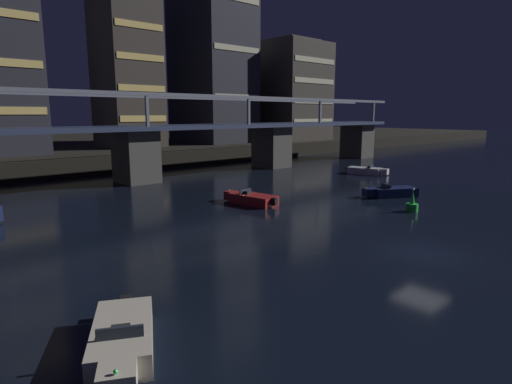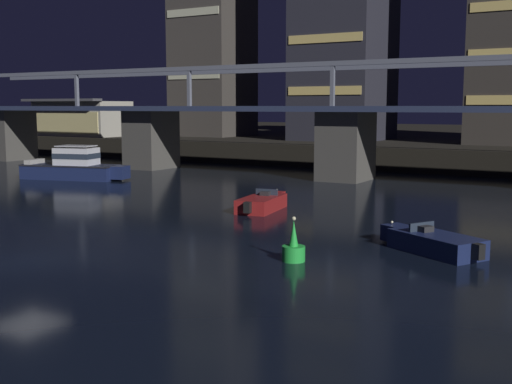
{
  "view_description": "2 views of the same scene",
  "coord_description": "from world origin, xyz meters",
  "px_view_note": "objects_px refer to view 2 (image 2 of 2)",
  "views": [
    {
      "loc": [
        -20.92,
        -10.0,
        7.26
      ],
      "look_at": [
        0.87,
        14.1,
        1.29
      ],
      "focal_mm": 29.9,
      "sensor_mm": 36.0,
      "label": 1
    },
    {
      "loc": [
        19.79,
        -16.43,
        5.97
      ],
      "look_at": [
        1.49,
        15.12,
        1.09
      ],
      "focal_mm": 45.02,
      "sensor_mm": 36.0,
      "label": 2
    }
  ],
  "objects_px": {
    "waterfront_pavilion": "(82,118)",
    "channel_buoy": "(294,249)",
    "tower_west_tall": "(345,17)",
    "cabin_cruiser_near_left": "(74,166)",
    "speedboat_mid_center": "(432,242)",
    "river_bridge": "(346,130)",
    "speedboat_mid_left": "(263,203)"
  },
  "relations": [
    {
      "from": "waterfront_pavilion",
      "to": "channel_buoy",
      "type": "distance_m",
      "value": 63.49
    },
    {
      "from": "tower_west_tall",
      "to": "cabin_cruiser_near_left",
      "type": "height_order",
      "value": "tower_west_tall"
    },
    {
      "from": "tower_west_tall",
      "to": "waterfront_pavilion",
      "type": "distance_m",
      "value": 35.67
    },
    {
      "from": "waterfront_pavilion",
      "to": "speedboat_mid_center",
      "type": "bearing_deg",
      "value": -32.44
    },
    {
      "from": "river_bridge",
      "to": "cabin_cruiser_near_left",
      "type": "distance_m",
      "value": 22.54
    },
    {
      "from": "river_bridge",
      "to": "speedboat_mid_center",
      "type": "distance_m",
      "value": 26.4
    },
    {
      "from": "river_bridge",
      "to": "speedboat_mid_left",
      "type": "height_order",
      "value": "river_bridge"
    },
    {
      "from": "speedboat_mid_left",
      "to": "speedboat_mid_center",
      "type": "bearing_deg",
      "value": -27.72
    },
    {
      "from": "tower_west_tall",
      "to": "speedboat_mid_center",
      "type": "distance_m",
      "value": 50.25
    },
    {
      "from": "speedboat_mid_center",
      "to": "speedboat_mid_left",
      "type": "bearing_deg",
      "value": 152.28
    },
    {
      "from": "cabin_cruiser_near_left",
      "to": "speedboat_mid_center",
      "type": "distance_m",
      "value": 34.87
    },
    {
      "from": "cabin_cruiser_near_left",
      "to": "river_bridge",
      "type": "bearing_deg",
      "value": 28.42
    },
    {
      "from": "speedboat_mid_left",
      "to": "speedboat_mid_center",
      "type": "relative_size",
      "value": 1.07
    },
    {
      "from": "river_bridge",
      "to": "cabin_cruiser_near_left",
      "type": "bearing_deg",
      "value": -151.58
    },
    {
      "from": "river_bridge",
      "to": "speedboat_mid_center",
      "type": "bearing_deg",
      "value": -59.96
    },
    {
      "from": "tower_west_tall",
      "to": "channel_buoy",
      "type": "relative_size",
      "value": 15.78
    },
    {
      "from": "river_bridge",
      "to": "channel_buoy",
      "type": "xyz_separation_m",
      "value": [
        8.84,
        -26.87,
        -3.56
      ]
    },
    {
      "from": "tower_west_tall",
      "to": "cabin_cruiser_near_left",
      "type": "xyz_separation_m",
      "value": [
        -11.15,
        -30.63,
        -14.88
      ]
    },
    {
      "from": "waterfront_pavilion",
      "to": "cabin_cruiser_near_left",
      "type": "bearing_deg",
      "value": -46.19
    },
    {
      "from": "speedboat_mid_center",
      "to": "channel_buoy",
      "type": "xyz_separation_m",
      "value": [
        -4.25,
        -4.23,
        0.06
      ]
    },
    {
      "from": "cabin_cruiser_near_left",
      "to": "channel_buoy",
      "type": "relative_size",
      "value": 5.32
    },
    {
      "from": "speedboat_mid_center",
      "to": "waterfront_pavilion",
      "type": "bearing_deg",
      "value": 147.56
    },
    {
      "from": "tower_west_tall",
      "to": "channel_buoy",
      "type": "bearing_deg",
      "value": -69.7
    },
    {
      "from": "river_bridge",
      "to": "tower_west_tall",
      "type": "relative_size",
      "value": 3.12
    },
    {
      "from": "waterfront_pavilion",
      "to": "speedboat_mid_center",
      "type": "xyz_separation_m",
      "value": [
        54.37,
        -34.55,
        -4.02
      ]
    },
    {
      "from": "river_bridge",
      "to": "channel_buoy",
      "type": "relative_size",
      "value": 49.24
    },
    {
      "from": "waterfront_pavilion",
      "to": "channel_buoy",
      "type": "height_order",
      "value": "waterfront_pavilion"
    },
    {
      "from": "speedboat_mid_left",
      "to": "channel_buoy",
      "type": "height_order",
      "value": "channel_buoy"
    },
    {
      "from": "speedboat_mid_center",
      "to": "river_bridge",
      "type": "bearing_deg",
      "value": 120.04
    },
    {
      "from": "speedboat_mid_center",
      "to": "channel_buoy",
      "type": "relative_size",
      "value": 2.77
    },
    {
      "from": "waterfront_pavilion",
      "to": "channel_buoy",
      "type": "xyz_separation_m",
      "value": [
        50.12,
        -38.78,
        -3.96
      ]
    },
    {
      "from": "speedboat_mid_left",
      "to": "river_bridge",
      "type": "bearing_deg",
      "value": 95.79
    }
  ]
}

